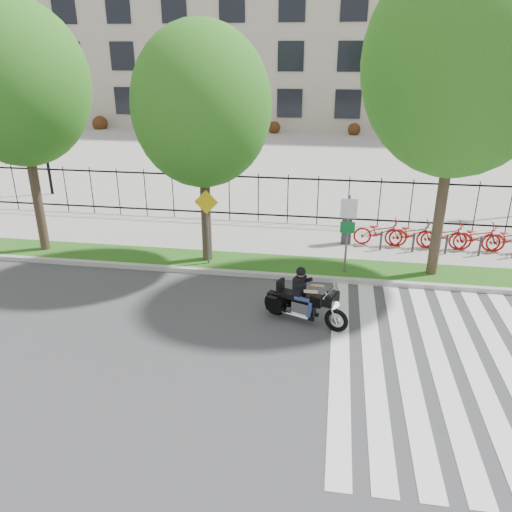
# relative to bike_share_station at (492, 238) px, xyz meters

# --- Properties ---
(ground) EXTENTS (120.00, 120.00, 0.00)m
(ground) POSITION_rel_bike_share_station_xyz_m (-7.33, -7.20, -0.65)
(ground) COLOR #3F3E41
(ground) RESTS_ON ground
(curb) EXTENTS (60.00, 0.20, 0.15)m
(curb) POSITION_rel_bike_share_station_xyz_m (-7.33, -3.10, -0.57)
(curb) COLOR #A5A49B
(curb) RESTS_ON ground
(grass_verge) EXTENTS (60.00, 1.50, 0.15)m
(grass_verge) POSITION_rel_bike_share_station_xyz_m (-7.33, -2.25, -0.57)
(grass_verge) COLOR #1F4B12
(grass_verge) RESTS_ON ground
(sidewalk) EXTENTS (60.00, 3.50, 0.15)m
(sidewalk) POSITION_rel_bike_share_station_xyz_m (-7.33, 0.25, -0.57)
(sidewalk) COLOR gray
(sidewalk) RESTS_ON ground
(plaza) EXTENTS (80.00, 34.00, 0.10)m
(plaza) POSITION_rel_bike_share_station_xyz_m (-7.33, 17.80, -0.60)
(plaza) COLOR gray
(plaza) RESTS_ON ground
(crosswalk_stripes) EXTENTS (5.70, 8.00, 0.01)m
(crosswalk_stripes) POSITION_rel_bike_share_station_xyz_m (-2.51, -7.20, -0.64)
(crosswalk_stripes) COLOR silver
(crosswalk_stripes) RESTS_ON ground
(iron_fence) EXTENTS (30.00, 0.06, 2.00)m
(iron_fence) POSITION_rel_bike_share_station_xyz_m (-7.33, 2.00, 0.50)
(iron_fence) COLOR black
(iron_fence) RESTS_ON sidewalk
(office_building) EXTENTS (60.00, 21.90, 20.15)m
(office_building) POSITION_rel_bike_share_station_xyz_m (-7.33, 37.72, 9.32)
(office_building) COLOR #AC9F8A
(office_building) RESTS_ON ground
(lamp_post_left) EXTENTS (1.06, 0.70, 4.25)m
(lamp_post_left) POSITION_rel_bike_share_station_xyz_m (-19.33, 4.80, 2.56)
(lamp_post_left) COLOR black
(lamp_post_left) RESTS_ON ground
(street_tree_0) EXTENTS (4.48, 4.48, 8.12)m
(street_tree_0) POSITION_rel_bike_share_station_xyz_m (-15.52, -2.25, 5.04)
(street_tree_0) COLOR #34251C
(street_tree_0) RESTS_ON grass_verge
(street_tree_1) EXTENTS (4.26, 4.26, 7.43)m
(street_tree_1) POSITION_rel_bike_share_station_xyz_m (-9.60, -2.25, 4.46)
(street_tree_1) COLOR #34251C
(street_tree_1) RESTS_ON grass_verge
(street_tree_2) EXTENTS (5.38, 5.38, 9.29)m
(street_tree_2) POSITION_rel_bike_share_station_xyz_m (-2.32, -2.25, 5.69)
(street_tree_2) COLOR #34251C
(street_tree_2) RESTS_ON grass_verge
(bike_share_station) EXTENTS (10.02, 0.87, 1.50)m
(bike_share_station) POSITION_rel_bike_share_station_xyz_m (0.00, 0.00, 0.00)
(bike_share_station) COLOR #2D2D33
(bike_share_station) RESTS_ON sidewalk
(sign_pole_regulatory) EXTENTS (0.50, 0.09, 2.50)m
(sign_pole_regulatory) POSITION_rel_bike_share_station_xyz_m (-5.03, -2.62, 1.09)
(sign_pole_regulatory) COLOR #59595B
(sign_pole_regulatory) RESTS_ON grass_verge
(sign_pole_warning) EXTENTS (0.78, 0.09, 2.49)m
(sign_pole_warning) POSITION_rel_bike_share_station_xyz_m (-9.47, -2.62, 1.09)
(sign_pole_warning) COLOR #59595B
(sign_pole_warning) RESTS_ON grass_verge
(motorcycle_rider) EXTENTS (2.30, 1.24, 1.87)m
(motorcycle_rider) POSITION_rel_bike_share_station_xyz_m (-6.09, -5.75, -0.03)
(motorcycle_rider) COLOR black
(motorcycle_rider) RESTS_ON ground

